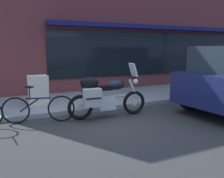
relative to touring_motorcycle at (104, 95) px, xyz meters
name	(u,v)px	position (x,y,z in m)	size (l,w,h in m)	color
ground_plane	(114,122)	(0.07, -0.47, -0.61)	(80.00, 80.00, 0.00)	#353535
storefront_building	(196,29)	(6.24, 3.45, 2.12)	(20.35, 0.90, 5.55)	brown
touring_motorcycle	(104,95)	(0.00, 0.00, 0.00)	(2.15, 0.62, 1.40)	black
parked_bicycle	(39,108)	(-1.60, 0.27, -0.24)	(1.67, 0.58, 0.92)	black
sandwich_board_sign	(38,91)	(-1.44, 1.45, -0.03)	(0.55, 0.41, 0.90)	silver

